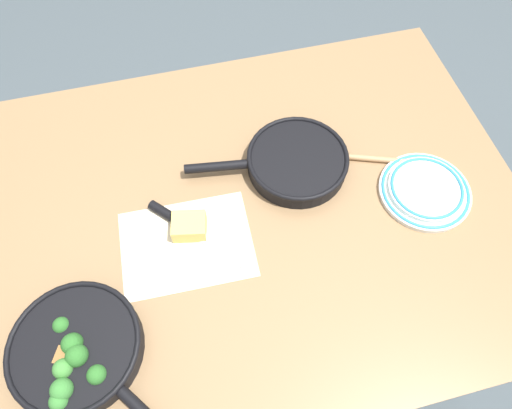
# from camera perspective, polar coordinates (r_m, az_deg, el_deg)

# --- Properties ---
(ground_plane) EXTENTS (14.00, 14.00, 0.00)m
(ground_plane) POSITION_cam_1_polar(r_m,az_deg,el_deg) (1.79, 0.00, -11.98)
(ground_plane) COLOR #424C51
(dining_table_red) EXTENTS (1.33, 1.03, 0.73)m
(dining_table_red) POSITION_cam_1_polar(r_m,az_deg,el_deg) (1.18, 0.00, -2.13)
(dining_table_red) COLOR olive
(dining_table_red) RESTS_ON ground_plane
(skillet_broccoli) EXTENTS (0.30, 0.34, 0.07)m
(skillet_broccoli) POSITION_cam_1_polar(r_m,az_deg,el_deg) (1.03, -21.50, -16.55)
(skillet_broccoli) COLOR black
(skillet_broccoli) RESTS_ON dining_table_red
(skillet_eggs) EXTENTS (0.41, 0.26, 0.05)m
(skillet_eggs) POSITION_cam_1_polar(r_m,az_deg,el_deg) (1.17, 4.98, 5.40)
(skillet_eggs) COLOR black
(skillet_eggs) RESTS_ON dining_table_red
(wooden_spoon) EXTENTS (0.33, 0.14, 0.02)m
(wooden_spoon) POSITION_cam_1_polar(r_m,az_deg,el_deg) (1.21, 11.11, 5.93)
(wooden_spoon) COLOR tan
(wooden_spoon) RESTS_ON dining_table_red
(parchment_sheet) EXTENTS (0.31, 0.24, 0.00)m
(parchment_sheet) POSITION_cam_1_polar(r_m,az_deg,el_deg) (1.08, -8.67, -4.92)
(parchment_sheet) COLOR beige
(parchment_sheet) RESTS_ON dining_table_red
(grater_knife) EXTENTS (0.21, 0.22, 0.02)m
(grater_knife) POSITION_cam_1_polar(r_m,az_deg,el_deg) (1.10, -9.13, -2.46)
(grater_knife) COLOR silver
(grater_knife) RESTS_ON dining_table_red
(cheese_block) EXTENTS (0.09, 0.08, 0.05)m
(cheese_block) POSITION_cam_1_polar(r_m,az_deg,el_deg) (1.08, -8.34, -2.73)
(cheese_block) COLOR #E0C15B
(cheese_block) RESTS_ON dining_table_red
(dinner_plate_stack) EXTENTS (0.23, 0.23, 0.03)m
(dinner_plate_stack) POSITION_cam_1_polar(r_m,az_deg,el_deg) (1.20, 20.42, 1.72)
(dinner_plate_stack) COLOR silver
(dinner_plate_stack) RESTS_ON dining_table_red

